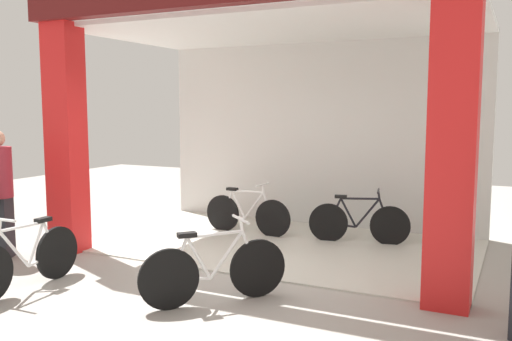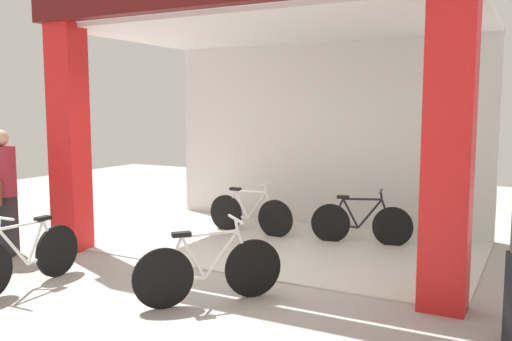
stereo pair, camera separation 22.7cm
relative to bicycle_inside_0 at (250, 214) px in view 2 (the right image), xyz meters
name	(u,v)px [view 2 (the right image)]	position (x,y,z in m)	size (l,w,h in m)	color
ground_plane	(225,274)	(0.72, -1.93, -0.32)	(18.72, 18.72, 0.00)	#9E9991
shop_facade	(282,100)	(0.72, -0.38, 1.74)	(5.56, 3.41, 3.87)	beige
bicycle_inside_0	(250,214)	(0.00, 0.00, 0.00)	(1.47, 0.40, 0.81)	black
bicycle_inside_1	(361,223)	(1.71, 0.18, -0.01)	(1.42, 0.42, 0.79)	black
bicycle_parked_0	(209,270)	(1.07, -2.82, 0.02)	(1.04, 1.19, 0.85)	black
bicycle_parked_1	(24,258)	(-0.95, -3.37, 0.01)	(0.42, 1.53, 0.84)	black
pedestrian_1	(2,192)	(-2.24, -2.62, 0.54)	(0.52, 0.67, 1.67)	black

